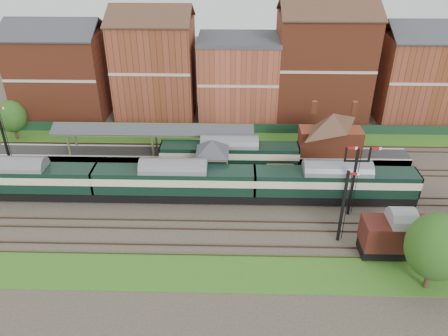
{
  "coord_description": "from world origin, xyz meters",
  "views": [
    {
      "loc": [
        -0.51,
        -41.69,
        27.97
      ],
      "look_at": [
        -1.62,
        2.0,
        3.0
      ],
      "focal_mm": 35.0,
      "sensor_mm": 36.0,
      "label": 1
    }
  ],
  "objects_px": {
    "signal_box": "(213,161)",
    "dmu_train": "(174,181)",
    "platform_railcar": "(229,155)",
    "semaphore_bracket": "(354,177)",
    "goods_van_a": "(398,235)"
  },
  "relations": [
    {
      "from": "dmu_train",
      "to": "signal_box",
      "type": "bearing_deg",
      "value": 38.02
    },
    {
      "from": "goods_van_a",
      "to": "semaphore_bracket",
      "type": "bearing_deg",
      "value": 113.99
    },
    {
      "from": "signal_box",
      "to": "dmu_train",
      "type": "relative_size",
      "value": 0.11
    },
    {
      "from": "semaphore_bracket",
      "to": "platform_railcar",
      "type": "relative_size",
      "value": 0.48
    },
    {
      "from": "signal_box",
      "to": "dmu_train",
      "type": "bearing_deg",
      "value": -141.98
    },
    {
      "from": "signal_box",
      "to": "goods_van_a",
      "type": "height_order",
      "value": "signal_box"
    },
    {
      "from": "semaphore_bracket",
      "to": "goods_van_a",
      "type": "bearing_deg",
      "value": -66.01
    },
    {
      "from": "semaphore_bracket",
      "to": "goods_van_a",
      "type": "xyz_separation_m",
      "value": [
        2.89,
        -6.5,
        -2.37
      ]
    },
    {
      "from": "signal_box",
      "to": "platform_railcar",
      "type": "relative_size",
      "value": 0.35
    },
    {
      "from": "semaphore_bracket",
      "to": "dmu_train",
      "type": "distance_m",
      "value": 19.48
    },
    {
      "from": "platform_railcar",
      "to": "signal_box",
      "type": "bearing_deg",
      "value": -120.75
    },
    {
      "from": "signal_box",
      "to": "dmu_train",
      "type": "distance_m",
      "value": 5.33
    },
    {
      "from": "semaphore_bracket",
      "to": "platform_railcar",
      "type": "xyz_separation_m",
      "value": [
        -13.11,
        9.0,
        -2.31
      ]
    },
    {
      "from": "dmu_train",
      "to": "goods_van_a",
      "type": "relative_size",
      "value": 8.17
    },
    {
      "from": "signal_box",
      "to": "goods_van_a",
      "type": "xyz_separation_m",
      "value": [
        17.93,
        -12.25,
        -0.92
      ]
    }
  ]
}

